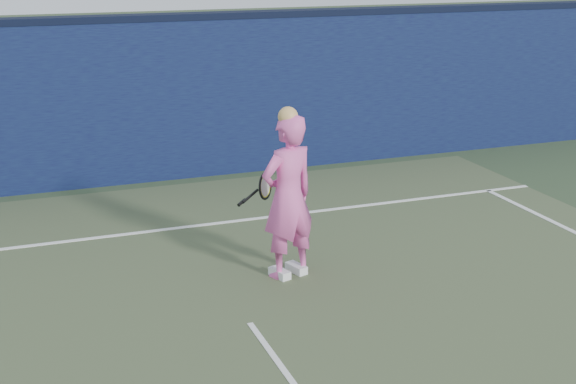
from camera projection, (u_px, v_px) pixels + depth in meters
name	position (u px, v px, depth m)	size (l,w,h in m)	color
ground	(284.00, 372.00, 7.09)	(80.00, 80.00, 0.00)	#354A2D
backstop_wall	(141.00, 103.00, 12.54)	(24.00, 0.40, 2.50)	#0C0F37
wall_cap	(137.00, 18.00, 12.15)	(24.00, 0.42, 0.10)	black
player	(288.00, 196.00, 8.89)	(0.79, 0.63, 1.96)	#EB5BB0
racket	(263.00, 187.00, 9.26)	(0.54, 0.37, 0.33)	black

